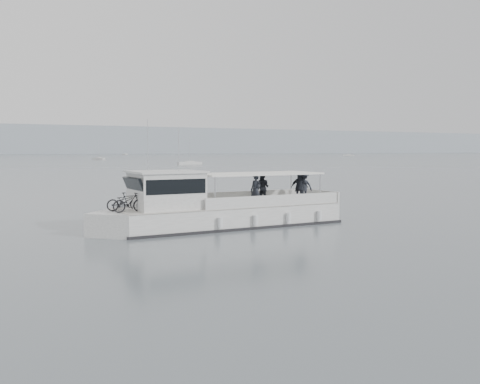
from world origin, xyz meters
name	(u,v)px	position (x,y,z in m)	size (l,w,h in m)	color
ground	(353,225)	(0.00, 0.00, 0.00)	(1400.00, 1400.00, 0.00)	#565E65
tour_boat	(210,210)	(-6.41, 2.40, 0.84)	(12.24, 3.28, 5.11)	white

